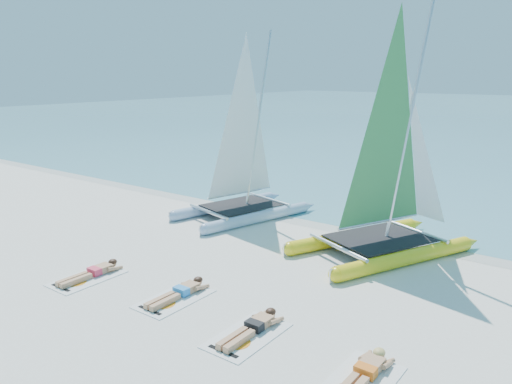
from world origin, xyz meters
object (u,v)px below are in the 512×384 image
towel_a (87,278)px  catamaran_blue (243,161)px  towel_d (359,383)px  catamaran_yellow (397,174)px  sunbather_b (180,292)px  sunbather_a (93,272)px  sunbather_d (364,372)px  towel_b (174,299)px  sunbather_c (253,327)px  towel_c (247,336)px

towel_a → catamaran_blue: bearing=92.7°
towel_d → catamaran_yellow: bearing=107.3°
catamaran_blue → sunbather_b: (2.99, -6.24, -1.92)m
towel_a → towel_d: size_ratio=1.00×
sunbather_a → sunbather_d: bearing=0.5°
towel_b → sunbather_d: sunbather_d is taller
catamaran_blue → towel_d: bearing=-26.4°
towel_a → sunbather_c: size_ratio=1.07×
sunbather_b → towel_c: bearing=-11.8°
towel_a → towel_c: bearing=2.1°
towel_b → sunbather_d: (4.87, -0.24, 0.11)m
sunbather_a → sunbather_c: (5.05, 0.18, 0.00)m
sunbather_b → sunbather_d: size_ratio=1.00×
catamaran_yellow → towel_c: bearing=-69.4°
towel_a → sunbather_b: bearing=14.4°
catamaran_blue → towel_d: 10.63m
sunbather_c → sunbather_a: bearing=-177.9°
sunbather_b → towel_c: (2.39, -0.50, -0.11)m
towel_c → sunbather_b: bearing=168.2°
catamaran_blue → towel_b: catamaran_blue is taller
towel_b → sunbather_b: bearing=90.0°
catamaran_blue → towel_a: 7.23m
sunbather_a → towel_b: size_ratio=0.93×
sunbather_a → catamaran_yellow: bearing=50.1°
catamaran_yellow → towel_b: catamaran_yellow is taller
towel_a → towel_b: (2.66, 0.49, 0.00)m
sunbather_b → towel_c: size_ratio=0.93×
catamaran_blue → sunbather_b: bearing=-49.7°
sunbather_c → towel_c: bearing=-90.0°
catamaran_blue → sunbather_a: size_ratio=3.97×
catamaran_yellow → sunbather_d: size_ratio=4.24×
towel_a → sunbather_c: 5.06m
sunbather_b → sunbather_a: bearing=-169.6°
catamaran_blue → towel_c: catamaran_blue is taller
catamaran_yellow → sunbather_a: 8.78m
towel_b → sunbather_a: bearing=-173.6°
sunbather_d → towel_d: bearing=-90.0°
catamaran_yellow → sunbather_c: catamaran_yellow is taller
towel_b → sunbather_d: bearing=-2.8°
sunbather_b → sunbather_c: size_ratio=1.00×
sunbather_a → towel_b: (2.66, 0.30, -0.11)m
sunbather_b → towel_d: size_ratio=0.93×
catamaran_yellow → sunbather_c: bearing=-69.5°
towel_b → sunbather_c: bearing=-2.8°
towel_a → sunbather_b: size_ratio=1.07×
sunbather_c → sunbather_d: size_ratio=1.00×
towel_a → towel_d: (7.53, 0.06, 0.00)m
towel_c → towel_d: size_ratio=1.00×
catamaran_blue → sunbather_a: (0.33, -6.74, -1.92)m
towel_a → sunbather_d: size_ratio=1.07×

